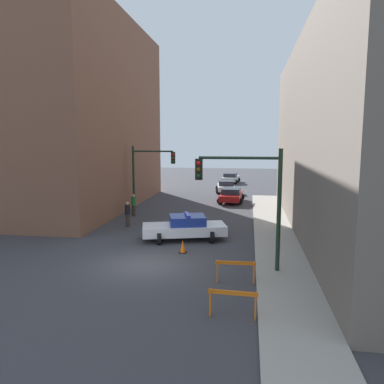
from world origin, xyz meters
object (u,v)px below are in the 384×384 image
at_px(police_car, 185,227).
at_px(traffic_light_near, 251,191).
at_px(pedestrian_corner, 134,205).
at_px(traffic_cone, 183,247).
at_px(parked_car_mid, 226,186).
at_px(barrier_front, 233,299).
at_px(pedestrian_crossing, 128,214).
at_px(parked_car_far, 231,178).
at_px(barrier_mid, 236,268).
at_px(parked_car_near, 231,195).
at_px(traffic_light_far, 147,169).

bearing_deg(police_car, traffic_light_near, -157.84).
height_order(pedestrian_corner, traffic_cone, pedestrian_corner).
bearing_deg(traffic_cone, parked_car_mid, 87.95).
xyz_separation_m(traffic_light_near, parked_car_mid, (-2.55, 24.54, -2.86)).
bearing_deg(barrier_front, pedestrian_crossing, 122.15).
xyz_separation_m(parked_car_far, barrier_mid, (1.98, -35.33, -0.06)).
bearing_deg(pedestrian_corner, parked_car_near, 178.39).
height_order(traffic_light_far, parked_car_near, traffic_light_far).
relative_size(traffic_light_near, police_car, 1.04).
xyz_separation_m(traffic_light_near, traffic_cone, (-3.35, 2.27, -3.21)).
xyz_separation_m(parked_car_near, barrier_mid, (1.13, -19.55, -0.06)).
height_order(parked_car_far, traffic_cone, parked_car_far).
relative_size(parked_car_near, barrier_mid, 2.74).
distance_m(traffic_light_near, barrier_front, 5.29).
relative_size(police_car, barrier_front, 3.14).
distance_m(police_car, pedestrian_crossing, 5.04).
bearing_deg(barrier_front, barrier_mid, 90.41).
bearing_deg(traffic_light_near, barrier_mid, -111.54).
relative_size(police_car, barrier_mid, 3.14).
bearing_deg(traffic_light_near, pedestrian_corner, 128.64).
xyz_separation_m(parked_car_far, pedestrian_corner, (-6.05, -23.18, 0.19)).
height_order(pedestrian_crossing, pedestrian_corner, same).
xyz_separation_m(police_car, parked_car_mid, (1.11, 19.78, -0.05)).
bearing_deg(traffic_light_near, parked_car_far, 94.28).
bearing_deg(parked_car_near, traffic_light_far, -135.86).
distance_m(police_car, barrier_front, 9.65).
xyz_separation_m(traffic_light_far, traffic_cone, (4.69, -10.29, -3.08)).
height_order(police_car, pedestrian_corner, pedestrian_corner).
relative_size(police_car, pedestrian_crossing, 3.03).
relative_size(traffic_light_near, parked_car_far, 1.16).
bearing_deg(parked_car_near, parked_car_mid, 100.46).
height_order(parked_car_mid, traffic_cone, parked_car_mid).
distance_m(parked_car_near, parked_car_mid, 6.46).
xyz_separation_m(traffic_light_near, parked_car_far, (-2.54, 33.92, -2.86)).
xyz_separation_m(traffic_light_near, parked_car_near, (-1.69, 18.14, -2.86)).
height_order(traffic_light_near, parked_car_far, traffic_light_near).
distance_m(traffic_light_near, police_car, 6.63).
xyz_separation_m(parked_car_mid, traffic_cone, (-0.80, -22.26, -0.36)).
relative_size(traffic_light_near, traffic_cone, 7.93).
distance_m(pedestrian_corner, barrier_front, 17.13).
bearing_deg(barrier_mid, parked_car_far, 93.21).
bearing_deg(police_car, pedestrian_crossing, 42.75).
height_order(parked_car_far, pedestrian_corner, pedestrian_corner).
relative_size(parked_car_mid, parked_car_far, 1.00).
distance_m(traffic_light_far, pedestrian_crossing, 5.74).
distance_m(parked_car_mid, traffic_cone, 22.28).
bearing_deg(traffic_cone, barrier_mid, -52.90).
distance_m(parked_car_mid, pedestrian_corner, 15.06).
bearing_deg(barrier_front, police_car, 108.90).
height_order(traffic_light_near, barrier_mid, traffic_light_near).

